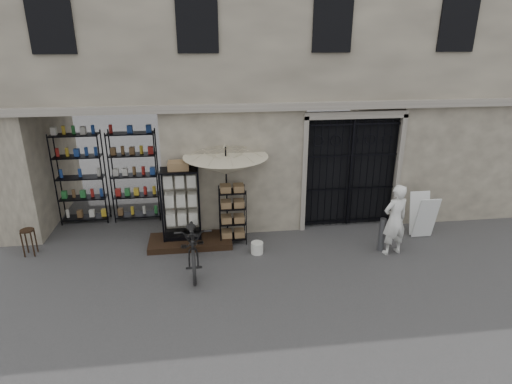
{
  "coord_description": "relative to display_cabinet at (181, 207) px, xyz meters",
  "views": [
    {
      "loc": [
        -2.02,
        -7.95,
        4.9
      ],
      "look_at": [
        -0.8,
        1.4,
        1.35
      ],
      "focal_mm": 30.0,
      "sensor_mm": 36.0,
      "label": 1
    }
  ],
  "objects": [
    {
      "name": "wooden_stool",
      "position": [
        -3.51,
        -0.2,
        -0.59
      ],
      "size": [
        0.37,
        0.37,
        0.64
      ],
      "rotation": [
        0.0,
        0.0,
        -0.26
      ],
      "color": "black",
      "rests_on": "ground"
    },
    {
      "name": "shop_shelving",
      "position": [
        -1.97,
        1.59,
        0.32
      ],
      "size": [
        2.7,
        0.5,
        2.5
      ],
      "primitive_type": "cube",
      "color": "black",
      "rests_on": "ground"
    },
    {
      "name": "shopkeeper",
      "position": [
        4.88,
        -1.21,
        -0.93
      ],
      "size": [
        0.99,
        1.8,
        0.41
      ],
      "primitive_type": "imported",
      "rotation": [
        0.0,
        0.0,
        3.37
      ],
      "color": "silver",
      "rests_on": "ground"
    },
    {
      "name": "steel_bollard",
      "position": [
        4.68,
        -1.05,
        -0.52
      ],
      "size": [
        0.19,
        0.19,
        0.82
      ],
      "primitive_type": "cylinder",
      "rotation": [
        0.0,
        0.0,
        -0.3
      ],
      "color": "slate",
      "rests_on": "ground"
    },
    {
      "name": "shop_recess",
      "position": [
        -1.92,
        1.09,
        0.57
      ],
      "size": [
        3.0,
        1.7,
        3.0
      ],
      "primitive_type": "cube",
      "color": "black",
      "rests_on": "ground"
    },
    {
      "name": "main_building",
      "position": [
        2.58,
        2.29,
        3.57
      ],
      "size": [
        14.0,
        4.0,
        9.0
      ],
      "primitive_type": "cube",
      "color": "tan",
      "rests_on": "ground"
    },
    {
      "name": "iron_gate",
      "position": [
        4.33,
        0.56,
        0.57
      ],
      "size": [
        2.5,
        0.21,
        3.0
      ],
      "color": "black",
      "rests_on": "ground"
    },
    {
      "name": "white_bucket",
      "position": [
        1.74,
        -0.82,
        -0.79
      ],
      "size": [
        0.31,
        0.31,
        0.28
      ],
      "primitive_type": "cylinder",
      "rotation": [
        0.0,
        0.0,
        -0.08
      ],
      "color": "beige",
      "rests_on": "ground"
    },
    {
      "name": "market_umbrella",
      "position": [
        1.11,
        0.02,
        1.13
      ],
      "size": [
        2.09,
        2.12,
        2.86
      ],
      "rotation": [
        0.0,
        0.0,
        0.22
      ],
      "color": "black",
      "rests_on": "ground"
    },
    {
      "name": "step_platform",
      "position": [
        0.18,
        -0.16,
        -0.85
      ],
      "size": [
        2.0,
        0.9,
        0.15
      ],
      "primitive_type": "cube",
      "color": "black",
      "rests_on": "ground"
    },
    {
      "name": "ground",
      "position": [
        2.58,
        -1.71,
        -0.93
      ],
      "size": [
        80.0,
        80.0,
        0.0
      ],
      "primitive_type": "plane",
      "color": "black",
      "rests_on": "ground"
    },
    {
      "name": "wire_rack",
      "position": [
        1.23,
        -0.14,
        -0.24
      ],
      "size": [
        0.73,
        0.62,
        1.41
      ],
      "rotation": [
        0.0,
        0.0,
        0.34
      ],
      "color": "black",
      "rests_on": "ground"
    },
    {
      "name": "bicycle",
      "position": [
        0.28,
        -1.21,
        -0.93
      ],
      "size": [
        0.8,
        1.17,
        2.17
      ],
      "primitive_type": "imported",
      "rotation": [
        0.0,
        0.0,
        0.04
      ],
      "color": "black",
      "rests_on": "ground"
    },
    {
      "name": "display_cabinet",
      "position": [
        0.0,
        0.0,
        0.0
      ],
      "size": [
        0.99,
        0.79,
        1.87
      ],
      "rotation": [
        0.0,
        0.0,
        0.34
      ],
      "color": "black",
      "rests_on": "step_platform"
    },
    {
      "name": "easel_sign",
      "position": [
        5.99,
        -0.46,
        -0.36
      ],
      "size": [
        0.53,
        0.6,
        1.1
      ],
      "rotation": [
        0.0,
        0.0,
        -0.01
      ],
      "color": "silver",
      "rests_on": "ground"
    }
  ]
}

